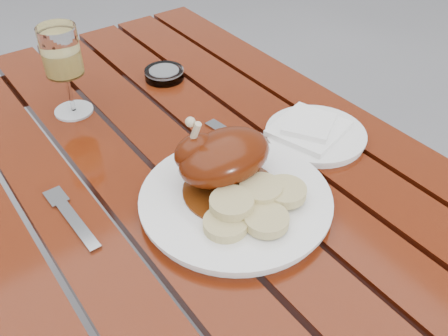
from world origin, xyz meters
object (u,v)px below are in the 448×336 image
Objects in this scene: ashtray at (164,74)px; table at (185,277)px; side_plate at (315,135)px; wine_glass at (65,72)px; dinner_plate at (236,200)px.

table is at bearing -116.58° from ashtray.
table is at bearing 153.11° from side_plate.
table is 6.13× the size of side_plate.
wine_glass is 0.51m from side_plate.
wine_glass reaches higher than side_plate.
dinner_plate is at bearing -105.80° from ashtray.
dinner_plate reaches higher than side_plate.
ashtray is (0.23, 0.01, -0.08)m from wine_glass.
wine_glass is at bearing 112.08° from table.
wine_glass reaches higher than dinner_plate.
side_plate is at bearing -26.89° from table.
wine_glass is at bearing 132.94° from side_plate.
table is 6.38× the size of wine_glass.
side_plate is (0.24, 0.06, -0.00)m from dinner_plate.
wine_glass is 0.24m from ashtray.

